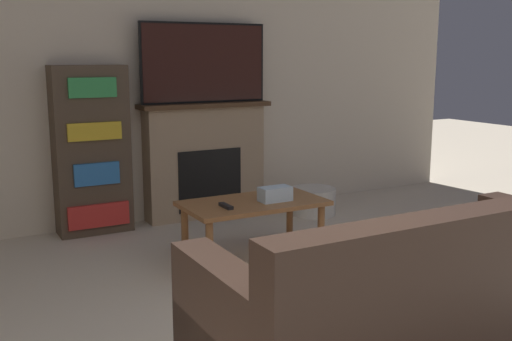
% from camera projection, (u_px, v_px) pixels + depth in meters
% --- Properties ---
extents(wall_back, '(6.61, 0.06, 2.70)m').
position_uv_depth(wall_back, '(155.00, 68.00, 5.21)').
color(wall_back, beige).
rests_on(wall_back, ground_plane).
extents(fireplace, '(1.20, 0.28, 1.04)m').
position_uv_depth(fireplace, '(205.00, 160.00, 5.43)').
color(fireplace, tan).
rests_on(fireplace, ground_plane).
extents(tv, '(1.17, 0.03, 0.70)m').
position_uv_depth(tv, '(204.00, 63.00, 5.25)').
color(tv, black).
rests_on(tv, fireplace).
extents(couch, '(1.98, 0.85, 0.89)m').
position_uv_depth(couch, '(424.00, 322.00, 2.62)').
color(couch, black).
rests_on(couch, ground_plane).
extents(coffee_table, '(0.97, 0.53, 0.47)m').
position_uv_depth(coffee_table, '(253.00, 210.00, 4.13)').
color(coffee_table, brown).
rests_on(coffee_table, ground_plane).
extents(tissue_box, '(0.22, 0.12, 0.10)m').
position_uv_depth(tissue_box, '(275.00, 194.00, 4.12)').
color(tissue_box, silver).
rests_on(tissue_box, coffee_table).
extents(remote_control, '(0.04, 0.15, 0.02)m').
position_uv_depth(remote_control, '(226.00, 206.00, 3.94)').
color(remote_control, black).
rests_on(remote_control, coffee_table).
extents(bookshelf, '(0.60, 0.29, 1.38)m').
position_uv_depth(bookshelf, '(92.00, 151.00, 4.90)').
color(bookshelf, '#4C3D2D').
rests_on(bookshelf, ground_plane).
extents(storage_basket, '(0.41, 0.41, 0.25)m').
position_uv_depth(storage_basket, '(313.00, 201.00, 5.56)').
color(storage_basket, silver).
rests_on(storage_basket, ground_plane).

